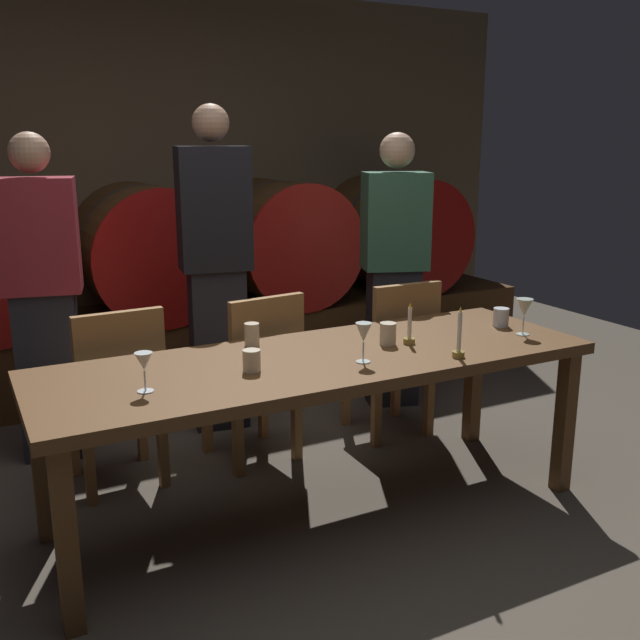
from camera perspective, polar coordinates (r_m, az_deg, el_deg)
ground_plane at (r=3.12m, az=-2.27°, el=-16.93°), size 8.23×8.23×0.00m
back_wall at (r=5.39m, az=-15.68°, el=10.60°), size 6.33×0.24×2.64m
barrel_shelf at (r=5.04m, az=-13.53°, el=-2.10°), size 5.70×0.90×0.46m
wine_barrel_center at (r=4.91m, az=-13.66°, el=5.38°), size 0.87×0.93×0.87m
wine_barrel_right at (r=5.23m, az=-3.19°, el=6.27°), size 0.87×0.93×0.87m
wine_barrel_far_right at (r=5.69m, az=5.78°, el=6.87°), size 0.87×0.93×0.87m
dining_table at (r=3.04m, az=0.05°, el=-4.14°), size 2.37×0.78×0.72m
chair_left at (r=3.45m, az=-15.80°, el=-5.34°), size 0.42×0.42×0.88m
chair_center at (r=3.61m, az=-5.01°, el=-3.98°), size 0.45×0.45×0.88m
chair_right at (r=3.94m, az=5.97°, el=-2.46°), size 0.41×0.41×0.88m
guest_left at (r=3.84m, az=-21.10°, el=1.62°), size 0.42×0.32×1.65m
guest_center at (r=4.01m, az=-8.26°, el=4.10°), size 0.41×0.30×1.79m
guest_right at (r=4.36m, az=5.91°, el=3.99°), size 0.44×0.35×1.65m
candle_left at (r=3.21m, az=7.10°, el=-1.00°), size 0.05×0.05×0.19m
candle_right at (r=3.04m, az=10.96°, el=-1.80°), size 0.05×0.05×0.22m
wine_glass_left at (r=2.65m, az=-13.80°, el=-3.34°), size 0.07×0.07×0.15m
wine_glass_center at (r=2.91m, az=3.47°, el=-1.10°), size 0.07×0.07×0.17m
wine_glass_right at (r=3.45m, az=15.90°, el=0.89°), size 0.08×0.08×0.17m
cup_far_left at (r=2.83m, az=-5.44°, el=-3.23°), size 0.07×0.07×0.09m
cup_center_left at (r=3.17m, az=-5.42°, el=-1.15°), size 0.07×0.07×0.10m
cup_center_right at (r=3.19m, az=5.41°, el=-1.09°), size 0.07×0.07×0.10m
cup_far_right at (r=3.60m, az=14.16°, el=0.22°), size 0.08×0.08×0.09m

